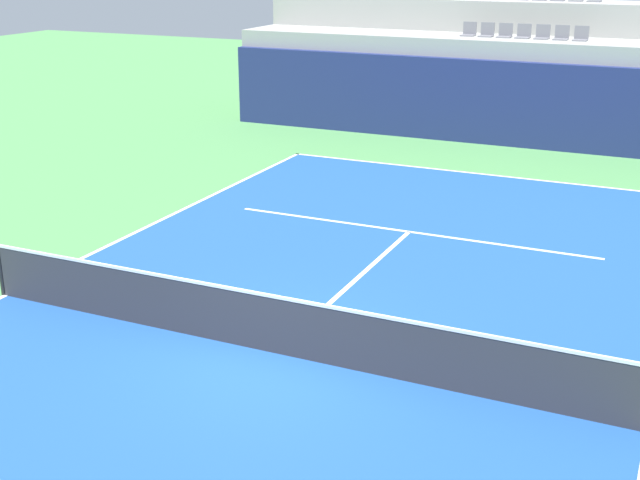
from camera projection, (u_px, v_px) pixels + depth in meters
The scene contains 11 objects.
ground_plane at pixel (275, 353), 12.98m from camera, with size 80.00×80.00×0.00m, color #4C8C4C.
court_surface at pixel (275, 353), 12.98m from camera, with size 11.00×24.00×0.01m, color #1E4C99.
baseline_far at pixel (474, 173), 23.23m from camera, with size 11.00×0.10×0.00m, color white.
sideline_left at pixel (6, 295), 15.12m from camera, with size 0.10×24.00×0.00m, color white.
service_line_far at pixel (409, 232), 18.47m from camera, with size 8.26×0.10×0.00m, color white.
centre_service_line at pixel (354, 282), 15.73m from camera, with size 0.10×6.40×0.00m, color white.
back_wall at pixel (509, 104), 26.09m from camera, with size 19.07×0.30×2.62m, color navy.
stands_tier_lower at pixel (518, 89), 27.15m from camera, with size 19.07×2.40×3.18m, color #9E9E99.
stands_tier_upper at pixel (534, 64), 29.04m from camera, with size 19.07×2.40×4.21m, color #9E9E99.
seating_row_lower at pixel (523, 34), 26.67m from camera, with size 3.98×0.44×0.44m.
tennis_net at pixel (274, 323), 12.82m from camera, with size 11.08×0.08×1.07m.
Camera 1 is at (5.50, -10.32, 5.95)m, focal length 47.19 mm.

